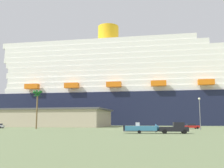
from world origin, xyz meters
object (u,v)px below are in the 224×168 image
small_boat_on_trailer (144,128)px  street_lamp (200,109)px  parked_car_red_hatchback (191,126)px  cruise_ship (153,92)px  palm_tree (37,97)px  pickup_truck (175,128)px

small_boat_on_trailer → street_lamp: (14.89, 19.90, 4.61)m
street_lamp → parked_car_red_hatchback: bearing=91.0°
small_boat_on_trailer → parked_car_red_hatchback: (14.68, 32.29, -0.13)m
street_lamp → parked_car_red_hatchback: (-0.22, 12.39, -4.74)m
cruise_ship → palm_tree: cruise_ship is taller
street_lamp → palm_tree: bearing=173.0°
pickup_truck → palm_tree: (-38.99, 25.66, 8.88)m
pickup_truck → street_lamp: 22.14m
cruise_ship → small_boat_on_trailer: 106.70m
small_boat_on_trailer → street_lamp: street_lamp is taller
pickup_truck → parked_car_red_hatchback: 33.29m
small_boat_on_trailer → cruise_ship: bearing=87.0°
pickup_truck → small_boat_on_trailer: 5.96m
cruise_ship → street_lamp: bearing=-83.7°
small_boat_on_trailer → palm_tree: (-33.04, 25.82, 8.96)m
parked_car_red_hatchback → palm_tree: bearing=-172.3°
cruise_ship → pickup_truck: cruise_ship is taller
small_boat_on_trailer → parked_car_red_hatchback: size_ratio=1.76×
palm_tree → street_lamp: palm_tree is taller
parked_car_red_hatchback → pickup_truck: bearing=-105.2°
pickup_truck → small_boat_on_trailer: pickup_truck is taller
pickup_truck → palm_tree: palm_tree is taller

